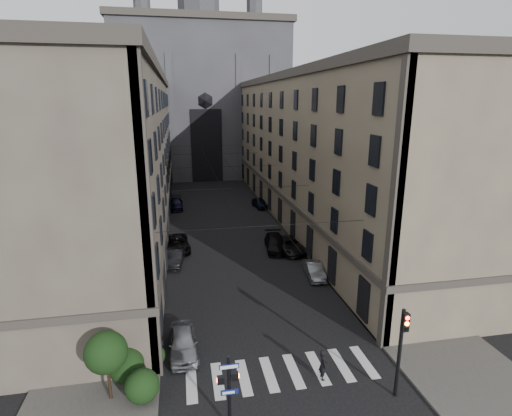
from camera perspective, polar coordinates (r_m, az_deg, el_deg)
sidewalk_left at (r=53.10m, az=-16.03°, el=-2.42°), size 7.00×80.00×0.15m
sidewalk_right at (r=55.15m, az=6.22°, el=-1.27°), size 7.00×80.00×0.15m
zebra_crossing at (r=25.48m, az=3.65°, el=-22.38°), size 11.00×3.20×0.01m
building_left at (r=51.57m, az=-20.05°, el=7.31°), size 13.60×60.60×18.85m
building_right at (r=54.25m, az=9.51°, el=8.35°), size 13.60×60.60×18.85m
gothic_tower at (r=89.69m, az=-7.80°, el=16.40°), size 35.00×23.00×58.00m
pedestrian_signal_left at (r=20.83m, az=-3.91°, el=-24.17°), size 1.02×0.38×4.00m
traffic_light_right at (r=23.20m, az=20.05°, el=-17.67°), size 0.34×0.50×5.20m
shrub_cluster at (r=24.11m, az=-18.22°, el=-20.37°), size 3.90×4.40×3.90m
tram_wires at (r=51.12m, az=-4.81°, el=5.73°), size 14.00×60.00×0.43m
car_left_near at (r=26.93m, az=-10.39°, el=-18.37°), size 1.94×4.51×1.52m
car_left_midnear at (r=39.93m, az=-11.49°, el=-6.98°), size 2.01×4.45×1.42m
car_left_midfar at (r=43.47m, az=-11.21°, el=-5.05°), size 2.94×5.65×1.52m
car_left_far at (r=60.21m, az=-11.40°, el=0.57°), size 2.10×5.10×1.48m
car_right_near at (r=36.93m, az=8.31°, el=-8.79°), size 1.74×4.07×1.31m
car_right_midnear at (r=42.52m, az=4.82°, el=-5.31°), size 2.82×5.38×1.44m
car_right_midfar at (r=42.90m, az=2.85°, el=-5.03°), size 2.70×5.48×1.53m
car_right_far at (r=59.63m, az=0.58°, el=0.71°), size 2.22×4.37×1.42m
pedestrian at (r=24.76m, az=9.53°, el=-21.19°), size 0.46×0.69×1.85m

